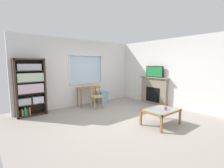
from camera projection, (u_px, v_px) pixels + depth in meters
ground at (120, 120)px, 4.88m from camera, size 6.01×5.82×0.02m
wall_back_with_window at (80, 73)px, 6.54m from camera, size 5.01×0.15×2.63m
wall_right at (169, 73)px, 6.33m from camera, size 0.12×5.02×2.63m
bookshelf at (30, 86)px, 5.18m from camera, size 0.90×0.38×1.84m
desk_under_window at (89, 91)px, 6.48m from camera, size 0.95×0.38×0.74m
wooden_chair at (96, 96)px, 6.12m from camera, size 0.47×0.45×0.90m
plastic_drawer_unit at (102, 97)px, 7.01m from camera, size 0.35×0.40×0.50m
fireplace at (154, 90)px, 6.75m from camera, size 0.26×1.30×1.12m
tv at (154, 72)px, 6.64m from camera, size 0.06×0.81×0.46m
coffee_table at (161, 111)px, 4.43m from camera, size 0.95×0.69×0.43m
sippy_cup at (166, 108)px, 4.38m from camera, size 0.07×0.07×0.09m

